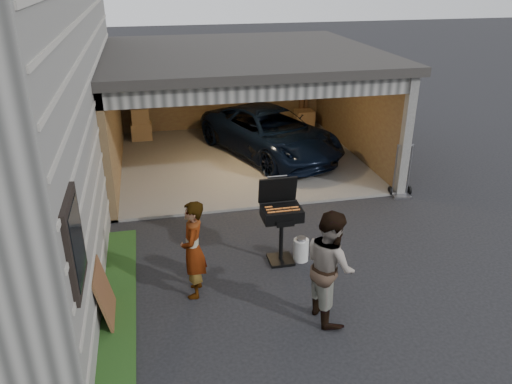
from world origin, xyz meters
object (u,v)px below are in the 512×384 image
plywood_panel (105,295)px  woman (193,250)px  man (330,266)px  minivan (270,134)px  bbq_grill (281,216)px  hand_truck (401,186)px  propane_tank (301,250)px

plywood_panel → woman: bearing=15.8°
man → plywood_panel: man is taller
woman → man: bearing=73.7°
man → plywood_panel: (-3.20, 0.59, -0.42)m
minivan → bbq_grill: (-1.09, -5.18, 0.26)m
woman → hand_truck: (4.96, 2.71, -0.57)m
woman → propane_tank: bearing=118.0°
woman → hand_truck: woman is taller
plywood_panel → minivan: bearing=57.2°
woman → man: 2.10m
man → hand_truck: size_ratio=1.44×
woman → bbq_grill: woman is taller
minivan → bbq_grill: size_ratio=3.01×
minivan → plywood_panel: size_ratio=4.98×
woman → bbq_grill: (1.57, 0.66, 0.09)m
man → plywood_panel: bearing=74.2°
man → hand_truck: man is taller
minivan → hand_truck: 3.89m
minivan → propane_tank: bearing=-120.1°
woman → man: (1.86, -0.97, 0.06)m
propane_tank → woman: bearing=-163.1°
minivan → bbq_grill: bbq_grill is taller
man → propane_tank: (0.07, 1.56, -0.66)m
propane_tank → plywood_panel: bearing=-163.5°
man → bbq_grill: bearing=4.7°
man → propane_tank: bearing=-8.0°
bbq_grill → propane_tank: 0.78m
man → propane_tank: size_ratio=4.25×
plywood_panel → hand_truck: hand_truck is taller
minivan → bbq_grill: 5.29m
plywood_panel → hand_truck: size_ratio=0.75×
woman → bbq_grill: 1.71m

